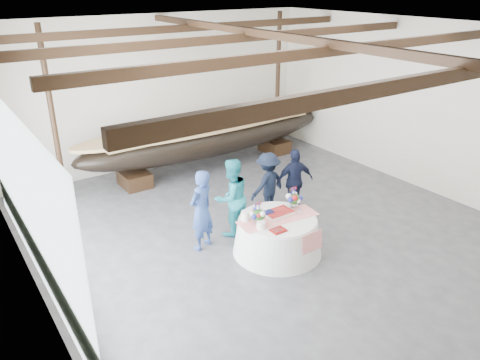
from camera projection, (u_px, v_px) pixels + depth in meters
floor at (284, 239)px, 10.54m from camera, size 10.00×12.00×0.01m
wall_back at (160, 91)px, 14.18m from camera, size 10.00×0.02×4.50m
wall_left at (32, 206)px, 7.05m from camera, size 0.02×12.00×4.50m
wall_right at (434, 109)px, 12.25m from camera, size 0.02×12.00×4.50m
ceiling at (292, 31)px, 8.76m from camera, size 10.00×12.00×0.01m
pavilion_structure at (266, 53)px, 9.56m from camera, size 9.80×11.76×4.50m
open_bay at (27, 206)px, 8.00m from camera, size 0.03×7.00×3.20m
longboat_display at (210, 136)px, 14.17m from camera, size 8.38×1.68×1.57m
banquet_table at (277, 235)px, 9.90m from camera, size 1.89×1.89×0.81m
tabletop_items at (275, 210)px, 9.76m from camera, size 1.80×0.95×0.40m
guest_woman_blue at (201, 210)px, 9.89m from camera, size 0.77×0.64×1.80m
guest_woman_teal at (231, 197)px, 10.45m from camera, size 0.94×0.76×1.81m
guest_man_left at (268, 184)px, 11.39m from camera, size 1.11×0.74×1.60m
guest_man_right at (295, 181)px, 11.53m from camera, size 1.03×0.68×1.63m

